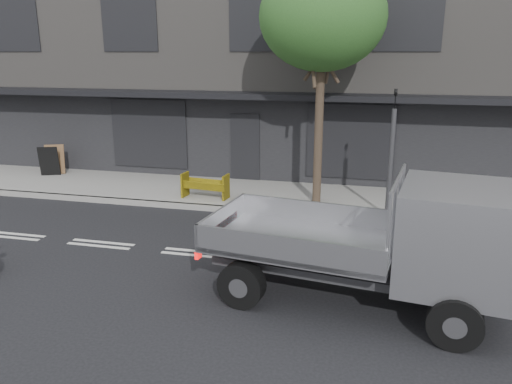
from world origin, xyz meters
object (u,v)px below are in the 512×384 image
object	(u,v)px
street_tree	(323,17)
construction_barrier	(203,187)
sandwich_board	(49,161)
flatbed_ute	(427,238)
traffic_light_pole	(391,161)

from	to	relation	value
street_tree	construction_barrier	xyz separation A→B (m)	(-3.30, -0.59, -4.74)
street_tree	construction_barrier	size ratio (longest dim) A/B	4.86
street_tree	sandwich_board	distance (m)	10.66
street_tree	flatbed_ute	xyz separation A→B (m)	(2.51, -5.79, -3.89)
street_tree	traffic_light_pole	size ratio (longest dim) A/B	1.93
street_tree	traffic_light_pole	world-z (taller)	street_tree
construction_barrier	sandwich_board	world-z (taller)	sandwich_board
traffic_light_pole	flatbed_ute	world-z (taller)	traffic_light_pole
sandwich_board	traffic_light_pole	bearing A→B (deg)	-30.99
street_tree	flatbed_ute	world-z (taller)	street_tree
street_tree	flatbed_ute	bearing A→B (deg)	-66.56
street_tree	traffic_light_pole	xyz separation A→B (m)	(2.00, -0.85, -3.63)
construction_barrier	traffic_light_pole	bearing A→B (deg)	-2.78
flatbed_ute	street_tree	bearing A→B (deg)	121.49
street_tree	construction_barrier	world-z (taller)	street_tree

